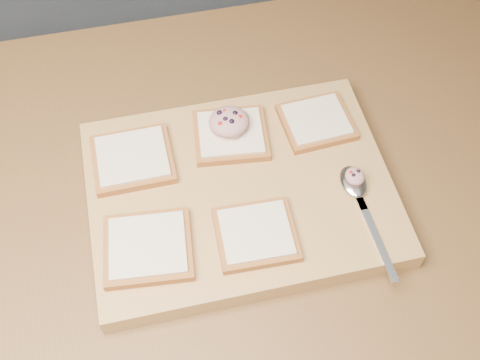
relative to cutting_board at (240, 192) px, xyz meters
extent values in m
plane|color=#515459|center=(-0.16, 0.05, -0.92)|extent=(4.00, 4.00, 0.00)
cube|color=slate|center=(-0.16, 0.05, -0.50)|extent=(1.90, 0.75, 0.84)
cube|color=brown|center=(-0.16, 0.05, -0.05)|extent=(2.00, 0.80, 0.06)
cube|color=tan|center=(0.00, 0.00, 0.00)|extent=(0.47, 0.36, 0.04)
cube|color=#965B26|center=(-0.16, 0.08, 0.03)|extent=(0.13, 0.12, 0.01)
cube|color=beige|center=(-0.16, 0.08, 0.03)|extent=(0.11, 0.10, 0.00)
cube|color=#965B26|center=(0.01, 0.10, 0.03)|extent=(0.13, 0.12, 0.01)
cube|color=beige|center=(0.01, 0.10, 0.03)|extent=(0.11, 0.10, 0.00)
cube|color=#965B26|center=(0.15, 0.09, 0.02)|extent=(0.12, 0.11, 0.01)
cube|color=beige|center=(0.15, 0.09, 0.03)|extent=(0.10, 0.09, 0.00)
cube|color=#965B26|center=(-0.15, -0.08, 0.03)|extent=(0.14, 0.13, 0.01)
cube|color=beige|center=(-0.15, -0.08, 0.03)|extent=(0.12, 0.11, 0.00)
cube|color=#965B26|center=(0.00, -0.09, 0.03)|extent=(0.12, 0.11, 0.01)
cube|color=beige|center=(0.00, -0.09, 0.03)|extent=(0.10, 0.09, 0.00)
ellipsoid|color=tan|center=(0.01, 0.10, 0.05)|extent=(0.07, 0.06, 0.03)
sphere|color=black|center=(0.02, 0.11, 0.06)|extent=(0.01, 0.01, 0.01)
sphere|color=black|center=(-0.01, 0.12, 0.06)|extent=(0.01, 0.01, 0.01)
sphere|color=black|center=(0.01, 0.09, 0.06)|extent=(0.01, 0.01, 0.01)
sphere|color=black|center=(0.00, 0.10, 0.06)|extent=(0.01, 0.01, 0.01)
sphere|color=#A5140C|center=(0.02, 0.10, 0.06)|extent=(0.01, 0.01, 0.01)
sphere|color=#A5140C|center=(0.00, 0.12, 0.06)|extent=(0.01, 0.01, 0.01)
sphere|color=#A5140C|center=(-0.01, 0.09, 0.06)|extent=(0.01, 0.01, 0.01)
ellipsoid|color=silver|center=(0.17, -0.04, 0.03)|extent=(0.04, 0.06, 0.01)
cube|color=silver|center=(0.17, -0.07, 0.02)|extent=(0.01, 0.04, 0.00)
cube|color=silver|center=(0.18, -0.13, 0.02)|extent=(0.02, 0.15, 0.00)
ellipsoid|color=tan|center=(0.17, -0.04, 0.04)|extent=(0.03, 0.03, 0.02)
sphere|color=black|center=(0.18, -0.03, 0.05)|extent=(0.01, 0.01, 0.01)
sphere|color=black|center=(0.17, -0.04, 0.05)|extent=(0.01, 0.01, 0.01)
sphere|color=#A5140C|center=(0.17, -0.03, 0.05)|extent=(0.01, 0.01, 0.01)
camera|label=1|loc=(-0.11, -0.50, 0.80)|focal=45.00mm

